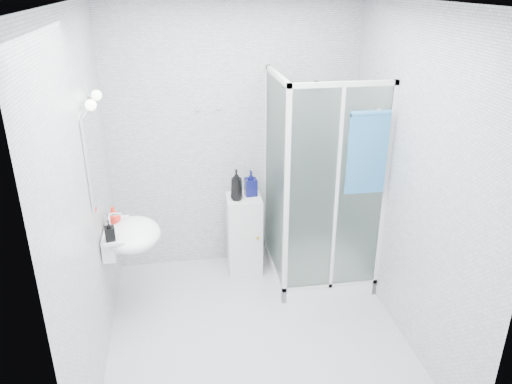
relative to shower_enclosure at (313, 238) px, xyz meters
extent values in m
cube|color=silver|center=(-0.67, -0.77, 0.85)|extent=(2.40, 2.60, 2.60)
cube|color=#BBBEC0|center=(-0.67, -0.77, -0.44)|extent=(2.40, 2.60, 0.01)
cube|color=white|center=(-0.67, -0.77, 2.15)|extent=(2.40, 2.60, 0.01)
cube|color=white|center=(0.08, 0.08, -0.39)|extent=(0.90, 0.90, 0.12)
cube|color=silver|center=(-0.35, 0.08, 1.53)|extent=(0.04, 0.90, 0.04)
cube|color=silver|center=(0.08, -0.35, 1.53)|extent=(0.90, 0.04, 0.04)
cube|color=silver|center=(-0.35, -0.35, 0.55)|extent=(0.04, 0.04, 2.00)
cube|color=white|center=(-0.36, 0.08, 0.59)|extent=(0.02, 0.82, 1.84)
cube|color=white|center=(0.08, -0.36, 0.59)|extent=(0.82, 0.02, 1.84)
cube|color=silver|center=(0.08, -0.35, 0.59)|extent=(0.03, 0.04, 1.84)
cylinder|color=silver|center=(0.08, 0.47, 0.90)|extent=(0.02, 0.02, 1.00)
cylinder|color=silver|center=(0.08, 0.44, 1.37)|extent=(0.09, 0.05, 0.09)
cylinder|color=silver|center=(0.13, 0.50, 0.60)|extent=(0.12, 0.04, 0.12)
cylinder|color=silver|center=(0.36, -0.39, 1.33)|extent=(0.03, 0.05, 0.03)
cube|color=white|center=(-1.81, -0.32, 0.30)|extent=(0.10, 0.40, 0.18)
ellipsoid|color=white|center=(-1.63, -0.32, 0.35)|extent=(0.46, 0.56, 0.20)
cube|color=white|center=(-1.75, -0.32, 0.40)|extent=(0.16, 0.50, 0.02)
cylinder|color=silver|center=(-1.81, -0.32, 0.48)|extent=(0.04, 0.04, 0.16)
cylinder|color=silver|center=(-1.76, -0.32, 0.55)|extent=(0.12, 0.02, 0.02)
cube|color=white|center=(-1.85, -0.32, 1.05)|extent=(0.02, 0.60, 0.70)
cylinder|color=silver|center=(-1.84, -0.48, 1.47)|extent=(0.05, 0.04, 0.04)
sphere|color=white|center=(-1.80, -0.48, 1.47)|extent=(0.08, 0.08, 0.08)
cylinder|color=silver|center=(-1.84, -0.16, 1.47)|extent=(0.05, 0.04, 0.04)
sphere|color=white|center=(-1.80, -0.16, 1.47)|extent=(0.08, 0.08, 0.08)
cylinder|color=silver|center=(-1.02, 0.50, 1.17)|extent=(0.02, 0.04, 0.02)
sphere|color=silver|center=(-1.02, 0.48, 1.17)|extent=(0.03, 0.03, 0.03)
cylinder|color=silver|center=(-0.82, 0.50, 1.17)|extent=(0.02, 0.04, 0.02)
sphere|color=silver|center=(-0.82, 0.48, 1.17)|extent=(0.03, 0.03, 0.03)
cube|color=silver|center=(-0.62, 0.28, -0.05)|extent=(0.34, 0.34, 0.80)
cube|color=silver|center=(-0.62, 0.12, -0.05)|extent=(0.30, 0.02, 0.68)
sphere|color=#B47919|center=(-0.52, 0.10, -0.01)|extent=(0.03, 0.03, 0.03)
cube|color=teal|center=(0.30, -0.40, 0.97)|extent=(0.33, 0.04, 0.68)
cylinder|color=teal|center=(0.30, -0.40, 1.31)|extent=(0.33, 0.05, 0.05)
imported|color=black|center=(-0.70, 0.24, 0.50)|extent=(0.13, 0.14, 0.30)
imported|color=#0C0E4A|center=(-0.55, 0.32, 0.48)|extent=(0.12, 0.12, 0.25)
imported|color=red|center=(-1.78, -0.21, 0.49)|extent=(0.15, 0.15, 0.15)
imported|color=black|center=(-1.78, -0.51, 0.50)|extent=(0.09, 0.09, 0.16)
camera|label=1|loc=(-1.22, -4.05, 2.29)|focal=35.00mm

